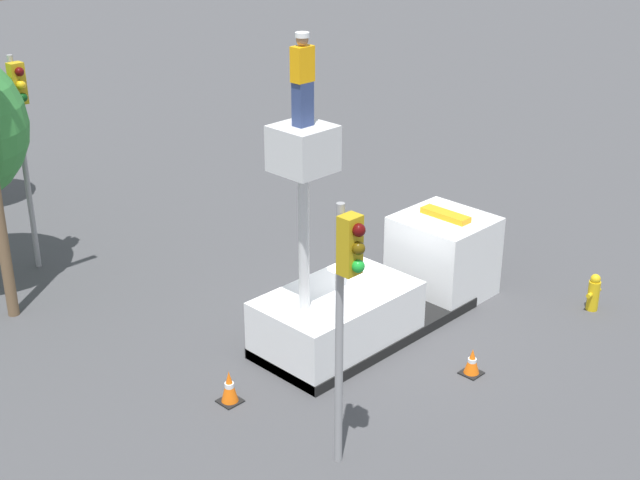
# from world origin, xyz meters

# --- Properties ---
(ground_plane) EXTENTS (120.00, 120.00, 0.00)m
(ground_plane) POSITION_xyz_m (0.00, 0.00, 0.00)
(ground_plane) COLOR #424244
(bucket_truck) EXTENTS (6.44, 2.15, 5.22)m
(bucket_truck) POSITION_xyz_m (0.49, 0.00, 0.93)
(bucket_truck) COLOR black
(bucket_truck) RESTS_ON ground
(worker) EXTENTS (0.40, 0.26, 1.75)m
(worker) POSITION_xyz_m (-1.97, 0.00, 6.10)
(worker) COLOR navy
(worker) RESTS_ON bucket_truck
(traffic_light_pole) EXTENTS (0.34, 0.57, 4.92)m
(traffic_light_pole) POSITION_xyz_m (-3.82, -2.89, 3.49)
(traffic_light_pole) COLOR gray
(traffic_light_pole) RESTS_ON ground
(traffic_light_across) EXTENTS (0.34, 0.57, 5.54)m
(traffic_light_across) POSITION_xyz_m (-3.50, 8.27, 3.91)
(traffic_light_across) COLOR gray
(traffic_light_across) RESTS_ON ground
(fire_hydrant) EXTENTS (0.52, 0.28, 0.92)m
(fire_hydrant) POSITION_xyz_m (4.53, -3.08, 0.45)
(fire_hydrant) COLOR gold
(fire_hydrant) RESTS_ON ground
(traffic_cone_rear) EXTENTS (0.43, 0.43, 0.70)m
(traffic_cone_rear) POSITION_xyz_m (-4.00, 0.03, 0.33)
(traffic_cone_rear) COLOR black
(traffic_cone_rear) RESTS_ON ground
(traffic_cone_curbside) EXTENTS (0.41, 0.41, 0.58)m
(traffic_cone_curbside) POSITION_xyz_m (0.20, -2.74, 0.27)
(traffic_cone_curbside) COLOR black
(traffic_cone_curbside) RESTS_ON ground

